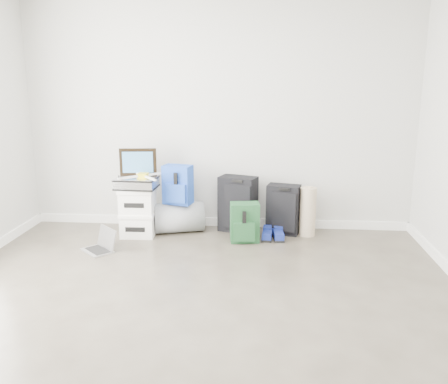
# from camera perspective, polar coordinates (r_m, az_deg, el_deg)

# --- Properties ---
(ground) EXTENTS (5.00, 5.00, 0.00)m
(ground) POSITION_cam_1_polar(r_m,az_deg,el_deg) (3.50, -4.64, -16.62)
(ground) COLOR #3B352B
(ground) RESTS_ON ground
(room_envelope) EXTENTS (4.52, 5.02, 2.71)m
(room_envelope) POSITION_cam_1_polar(r_m,az_deg,el_deg) (3.04, -5.22, 12.81)
(room_envelope) COLOR beige
(room_envelope) RESTS_ON ground
(boxes_stack) EXTENTS (0.40, 0.33, 0.55)m
(boxes_stack) POSITION_cam_1_polar(r_m,az_deg,el_deg) (5.43, -10.32, -2.40)
(boxes_stack) COLOR white
(boxes_stack) RESTS_ON ground
(briefcase) EXTENTS (0.45, 0.34, 0.13)m
(briefcase) POSITION_cam_1_polar(r_m,az_deg,el_deg) (5.35, -10.47, 1.08)
(briefcase) COLOR #B2B2B7
(briefcase) RESTS_ON boxes_stack
(painting) EXTENTS (0.41, 0.08, 0.31)m
(painting) POSITION_cam_1_polar(r_m,az_deg,el_deg) (5.40, -10.30, 3.56)
(painting) COLOR black
(painting) RESTS_ON briefcase
(drone) EXTENTS (0.46, 0.46, 0.05)m
(drone) POSITION_cam_1_polar(r_m,az_deg,el_deg) (5.29, -9.73, 1.97)
(drone) COLOR gold
(drone) RESTS_ON briefcase
(duffel_bag) EXTENTS (0.64, 0.49, 0.35)m
(duffel_bag) POSITION_cam_1_polar(r_m,az_deg,el_deg) (5.53, -5.44, -3.05)
(duffel_bag) COLOR gray
(duffel_bag) RESTS_ON ground
(blue_backpack) EXTENTS (0.35, 0.29, 0.44)m
(blue_backpack) POSITION_cam_1_polar(r_m,az_deg,el_deg) (5.40, -5.59, 0.79)
(blue_backpack) COLOR #1B3EB3
(blue_backpack) RESTS_ON duffel_bag
(large_suitcase) EXTENTS (0.47, 0.39, 0.65)m
(large_suitcase) POSITION_cam_1_polar(r_m,az_deg,el_deg) (5.49, 1.68, -1.48)
(large_suitcase) COLOR black
(large_suitcase) RESTS_ON ground
(green_backpack) EXTENTS (0.33, 0.26, 0.43)m
(green_backpack) POSITION_cam_1_polar(r_m,az_deg,el_deg) (5.17, 2.50, -3.78)
(green_backpack) COLOR #153A25
(green_backpack) RESTS_ON ground
(carry_on) EXTENTS (0.40, 0.31, 0.57)m
(carry_on) POSITION_cam_1_polar(r_m,az_deg,el_deg) (5.46, 7.14, -2.11)
(carry_on) COLOR black
(carry_on) RESTS_ON ground
(shoes) EXTENTS (0.25, 0.28, 0.09)m
(shoes) POSITION_cam_1_polar(r_m,az_deg,el_deg) (5.33, 5.89, -5.17)
(shoes) COLOR black
(shoes) RESTS_ON ground
(rolled_rug) EXTENTS (0.18, 0.18, 0.56)m
(rolled_rug) POSITION_cam_1_polar(r_m,az_deg,el_deg) (5.44, 10.04, -2.34)
(rolled_rug) COLOR tan
(rolled_rug) RESTS_ON ground
(laptop) EXTENTS (0.40, 0.40, 0.24)m
(laptop) POSITION_cam_1_polar(r_m,az_deg,el_deg) (5.12, -14.55, -6.22)
(laptop) COLOR #B7B7BB
(laptop) RESTS_ON ground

